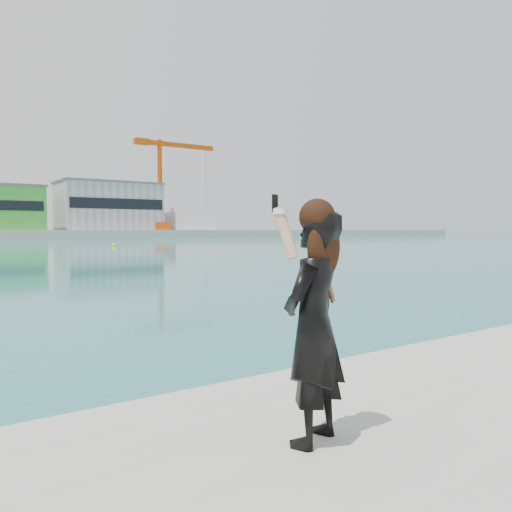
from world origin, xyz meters
The scene contains 7 objects.
ground centered at (0.00, 0.00, 0.00)m, with size 500.00×500.00×0.00m, color #166668.
warehouse_grey_right centered at (40.00, 127.98, 8.26)m, with size 25.50×15.35×12.50m.
ancillary_shed centered at (62.00, 126.00, 5.00)m, with size 12.00×10.00×6.00m, color silver.
dock_crane centered at (53.20, 122.00, 15.07)m, with size 23.00×4.00×24.00m.
flagpole_right centered at (22.09, 121.00, 6.54)m, with size 1.28×0.16×8.00m.
buoy_near centered at (18.97, 61.10, 0.00)m, with size 0.50×0.50×0.50m, color #FFFE0D.
woman centered at (-0.14, -0.52, 1.66)m, with size 0.69×0.58×1.70m.
Camera 1 is at (-2.37, -3.08, 2.27)m, focal length 35.00 mm.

